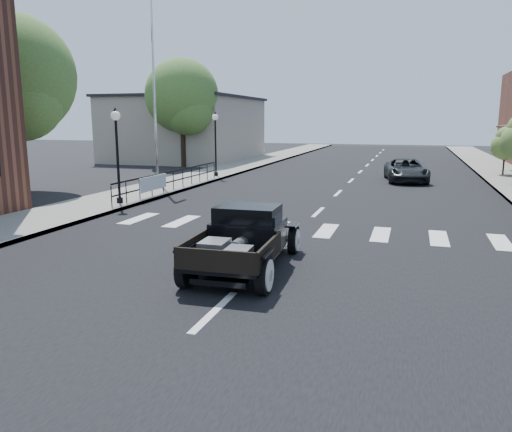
% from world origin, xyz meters
% --- Properties ---
extents(ground, '(120.00, 120.00, 0.00)m').
position_xyz_m(ground, '(0.00, 0.00, 0.00)').
color(ground, black).
rests_on(ground, ground).
extents(road, '(14.00, 80.00, 0.02)m').
position_xyz_m(road, '(0.00, 15.00, 0.01)').
color(road, black).
rests_on(road, ground).
extents(road_markings, '(12.00, 60.00, 0.06)m').
position_xyz_m(road_markings, '(0.00, 10.00, 0.00)').
color(road_markings, silver).
rests_on(road_markings, ground).
extents(sidewalk_left, '(3.00, 80.00, 0.15)m').
position_xyz_m(sidewalk_left, '(-8.50, 15.00, 0.07)').
color(sidewalk_left, gray).
rests_on(sidewalk_left, ground).
extents(low_building_left, '(10.00, 12.00, 5.00)m').
position_xyz_m(low_building_left, '(-15.00, 28.00, 2.50)').
color(low_building_left, '#A99C8E').
rests_on(low_building_left, ground).
extents(railing, '(0.08, 10.00, 1.00)m').
position_xyz_m(railing, '(-7.30, 10.00, 0.65)').
color(railing, black).
rests_on(railing, sidewalk_left).
extents(banner, '(0.04, 2.20, 0.60)m').
position_xyz_m(banner, '(-7.22, 8.00, 0.45)').
color(banner, silver).
rests_on(banner, sidewalk_left).
extents(lamp_post_b, '(0.36, 0.36, 3.62)m').
position_xyz_m(lamp_post_b, '(-7.60, 6.00, 1.96)').
color(lamp_post_b, black).
rests_on(lamp_post_b, sidewalk_left).
extents(lamp_post_c, '(0.36, 0.36, 3.62)m').
position_xyz_m(lamp_post_c, '(-7.60, 16.00, 1.96)').
color(lamp_post_c, black).
rests_on(lamp_post_c, sidewalk_left).
extents(flagpole, '(0.12, 0.12, 11.00)m').
position_xyz_m(flagpole, '(-9.20, 12.00, 5.65)').
color(flagpole, silver).
rests_on(flagpole, sidewalk_left).
extents(big_tree_near, '(5.43, 5.43, 7.97)m').
position_xyz_m(big_tree_near, '(-14.00, 8.00, 3.99)').
color(big_tree_near, '#45692D').
rests_on(big_tree_near, ground).
extents(big_tree_far, '(5.15, 5.15, 7.56)m').
position_xyz_m(big_tree_far, '(-12.50, 22.00, 3.78)').
color(big_tree_far, '#45692D').
rests_on(big_tree_far, ground).
extents(small_tree_e, '(1.61, 1.61, 2.68)m').
position_xyz_m(small_tree_e, '(8.30, 21.66, 1.49)').
color(small_tree_e, '#546E32').
rests_on(small_tree_e, sidewalk_right).
extents(hotrod_pickup, '(2.13, 4.30, 1.47)m').
position_xyz_m(hotrod_pickup, '(-0.28, -0.45, 0.73)').
color(hotrod_pickup, black).
rests_on(hotrod_pickup, ground).
extents(second_car, '(2.63, 4.66, 1.23)m').
position_xyz_m(second_car, '(2.87, 17.57, 0.62)').
color(second_car, black).
rests_on(second_car, ground).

